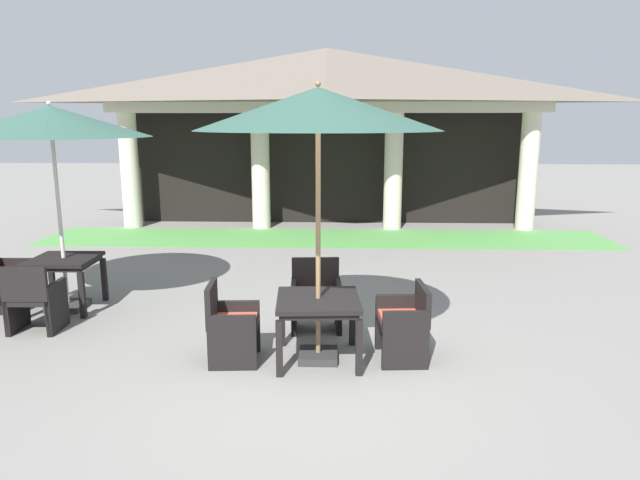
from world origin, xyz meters
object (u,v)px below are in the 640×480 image
patio_table_mid_left (64,265)px  patio_chair_near_foreground_west (231,326)px  patio_chair_mid_left_west (3,280)px  patio_chair_mid_left_south (34,300)px  patio_umbrella_near_foreground (318,111)px  patio_chair_near_foreground_north (316,298)px  patio_table_near_foreground (318,307)px  patio_chair_near_foreground_east (404,324)px  patio_umbrella_mid_left (51,123)px

patio_table_mid_left → patio_chair_near_foreground_west: bearing=-32.5°
patio_chair_near_foreground_west → patio_chair_mid_left_west: patio_chair_mid_left_west is taller
patio_table_mid_left → patio_chair_mid_left_south: 0.91m
patio_umbrella_near_foreground → patio_chair_near_foreground_north: bearing=93.6°
patio_chair_mid_left_south → patio_table_mid_left: bearing=90.0°
patio_table_near_foreground → patio_chair_near_foreground_west: size_ratio=1.07×
patio_chair_mid_left_south → patio_chair_mid_left_west: patio_chair_mid_left_west is taller
patio_chair_near_foreground_east → patio_umbrella_mid_left: 5.31m
patio_table_near_foreground → patio_umbrella_near_foreground: (0.00, -0.00, 2.10)m
patio_table_near_foreground → patio_chair_mid_left_south: 3.68m
patio_chair_near_foreground_east → patio_umbrella_near_foreground: bearing=90.0°
patio_table_near_foreground → patio_chair_near_foreground_east: 0.98m
patio_table_mid_left → patio_chair_mid_left_south: (0.02, -0.88, -0.22)m
patio_chair_near_foreground_west → patio_chair_mid_left_west: 3.92m
patio_umbrella_near_foreground → patio_chair_near_foreground_east: bearing=3.6°
patio_chair_near_foreground_north → patio_chair_mid_left_south: bearing=-0.2°
patio_chair_near_foreground_west → patio_chair_mid_left_west: size_ratio=0.99×
patio_chair_near_foreground_east → patio_table_mid_left: size_ratio=0.97×
patio_chair_near_foreground_north → patio_chair_near_foreground_west: size_ratio=1.00×
patio_chair_near_foreground_north → patio_chair_near_foreground_east: (1.02, -0.90, 0.00)m
patio_umbrella_near_foreground → patio_chair_near_foreground_west: bearing=-176.4°
patio_umbrella_near_foreground → patio_table_mid_left: patio_umbrella_near_foreground is taller
patio_umbrella_mid_left → patio_chair_mid_left_west: size_ratio=3.18×
patio_chair_near_foreground_west → patio_chair_near_foreground_east: bearing=90.0°
patio_chair_mid_left_south → patio_chair_mid_left_west: (-0.90, 0.86, 0.01)m
patio_chair_near_foreground_west → patio_chair_mid_left_west: bearing=-119.0°
patio_chair_near_foreground_east → patio_table_mid_left: bearing=67.4°
patio_table_near_foreground → patio_umbrella_mid_left: patio_umbrella_mid_left is taller
patio_chair_mid_left_south → patio_umbrella_mid_left: bearing=90.0°
patio_table_mid_left → patio_chair_near_foreground_east: bearing=-19.0°
patio_chair_near_foreground_west → patio_chair_mid_left_south: (-2.64, 0.81, 0.01)m
patio_chair_near_foreground_east → patio_umbrella_mid_left: bearing=67.4°
patio_chair_near_foreground_west → patio_table_mid_left: (-2.66, 1.70, 0.24)m
patio_umbrella_near_foreground → patio_chair_near_foreground_east: 2.50m
patio_umbrella_near_foreground → patio_umbrella_mid_left: bearing=155.7°
patio_table_near_foreground → patio_table_mid_left: patio_table_mid_left is taller
patio_umbrella_mid_left → patio_chair_mid_left_west: (-0.88, -0.02, -2.17)m
patio_table_near_foreground → patio_chair_near_foreground_east: (0.96, 0.06, -0.21)m
patio_umbrella_near_foreground → patio_chair_near_foreground_west: (-0.96, -0.06, -2.32)m
patio_table_near_foreground → patio_chair_near_foreground_west: bearing=-176.4°
patio_chair_near_foreground_north → patio_table_mid_left: (-3.56, 0.67, 0.23)m
patio_chair_mid_left_south → patio_chair_mid_left_west: bearing=135.0°
patio_chair_near_foreground_north → patio_table_mid_left: 3.63m
patio_chair_near_foreground_west → patio_chair_near_foreground_north: bearing=135.1°
patio_table_near_foreground → patio_umbrella_near_foreground: size_ratio=0.32×
patio_chair_mid_left_south → patio_chair_near_foreground_north: bearing=2.1°
patio_chair_mid_left_west → patio_chair_near_foreground_west: bearing=63.4°
patio_table_mid_left → patio_table_near_foreground: bearing=-24.3°
patio_chair_mid_left_west → patio_table_near_foreground: bearing=69.0°
patio_chair_mid_left_south → patio_umbrella_near_foreground: bearing=-13.1°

